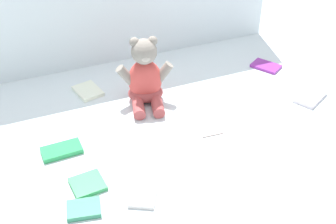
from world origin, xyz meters
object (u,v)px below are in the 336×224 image
Objects in this scene: book_case_0 at (310,97)px; book_case_5 at (143,196)px; book_case_3 at (88,184)px; book_case_7 at (84,209)px; teddy_bear at (145,78)px; book_case_1 at (266,66)px; book_case_6 at (62,150)px; book_case_2 at (88,91)px; book_case_4 at (206,124)px.

book_case_0 reaches higher than book_case_5.
book_case_3 is 0.17m from book_case_5.
book_case_0 and book_case_7 have the same top height.
book_case_1 is at bearing 17.35° from teddy_bear.
book_case_2 is at bearing 150.33° from book_case_6.
book_case_7 is (-0.03, -0.09, 0.00)m from book_case_3.
book_case_7 is (0.01, -0.27, -0.00)m from book_case_6.
teddy_bear is 0.25m from book_case_2.
book_case_0 is 0.95m from book_case_6.
book_case_5 is 0.96× the size of book_case_7.
book_case_0 is 0.97m from book_case_7.
book_case_6 reaches higher than book_case_1.
book_case_6 is at bearing -130.23° from book_case_2.
teddy_bear is 2.00× the size of book_case_6.
book_case_1 is 1.28× the size of book_case_5.
book_case_2 is (-0.76, 0.10, 0.00)m from book_case_1.
book_case_3 is at bearing -117.48° from teddy_bear.
book_case_1 is (-0.03, 0.27, -0.00)m from book_case_0.
book_case_1 is (0.56, 0.04, -0.09)m from teddy_bear.
book_case_6 is (-0.17, -0.32, 0.00)m from book_case_2.
book_case_7 reaches higher than book_case_3.
book_case_5 is 0.17m from book_case_7.
book_case_5 is at bearing 29.73° from book_case_6.
book_case_6 reaches higher than book_case_7.
book_case_7 reaches higher than book_case_4.
book_case_0 is 1.14× the size of book_case_1.
book_case_5 is (-0.74, -0.51, 0.00)m from book_case_1.
book_case_1 is 1.23× the size of book_case_7.
book_case_6 is at bearing 12.85° from book_case_7.
book_case_1 is 0.86× the size of book_case_4.
book_case_4 is at bearing 82.84° from book_case_6.
book_case_1 is at bearing 101.32° from book_case_6.
book_case_7 is at bearing -0.34° from book_case_6.
teddy_bear is 0.49m from book_case_3.
teddy_bear is at bearing -139.56° from book_case_0.
book_case_3 is (-0.88, -0.40, 0.00)m from book_case_1.
book_case_5 is 0.34m from book_case_6.
teddy_bear is 2.74× the size of book_case_7.
book_case_0 reaches higher than book_case_4.
book_case_1 is at bearing -50.52° from book_case_7.
book_case_6 is at bearing -18.82° from book_case_1.
book_case_2 is (-0.78, 0.37, -0.00)m from book_case_0.
book_case_7 reaches higher than book_case_5.
book_case_2 is at bearing -143.21° from book_case_0.
book_case_2 is 0.87× the size of book_case_4.
book_case_4 is at bearing 0.15° from book_case_1.
teddy_bear is 0.41m from book_case_6.
book_case_1 is 0.97m from book_case_3.
book_case_7 is at bearing -117.57° from book_case_2.
book_case_5 reaches higher than book_case_4.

